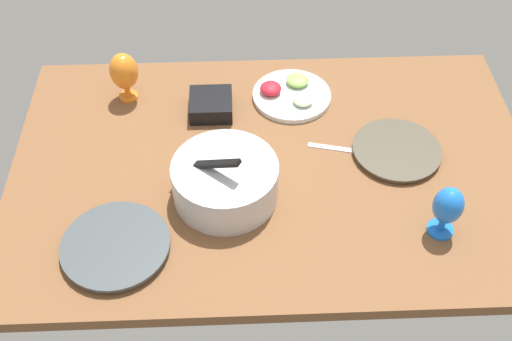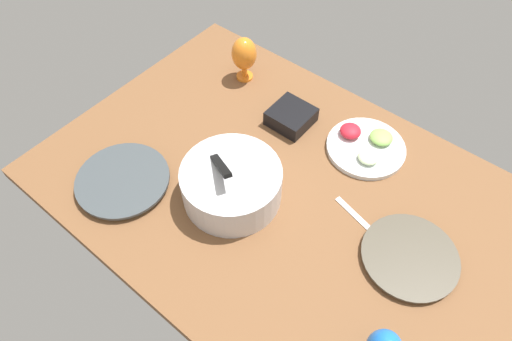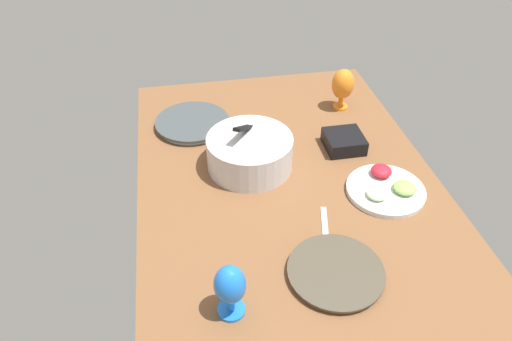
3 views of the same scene
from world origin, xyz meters
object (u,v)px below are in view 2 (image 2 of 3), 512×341
(dinner_plate_right, at_px, (123,181))
(fruit_platter, at_px, (366,146))
(square_bowl_black, at_px, (291,116))
(dinner_plate_left, at_px, (410,257))
(mixing_bowl, at_px, (231,183))
(hurricane_glass_orange, at_px, (244,55))

(dinner_plate_right, relative_size, fruit_platter, 1.12)
(fruit_platter, distance_m, square_bowl_black, 0.28)
(dinner_plate_left, relative_size, mixing_bowl, 0.89)
(dinner_plate_left, bearing_deg, fruit_platter, -42.09)
(fruit_platter, height_order, hurricane_glass_orange, hurricane_glass_orange)
(dinner_plate_left, relative_size, hurricane_glass_orange, 1.55)
(dinner_plate_right, distance_m, mixing_bowl, 0.36)
(mixing_bowl, bearing_deg, hurricane_glass_orange, -54.00)
(dinner_plate_right, relative_size, square_bowl_black, 2.12)
(square_bowl_black, bearing_deg, fruit_platter, -167.35)
(mixing_bowl, xyz_separation_m, hurricane_glass_orange, (0.33, -0.45, 0.04))
(dinner_plate_left, xyz_separation_m, square_bowl_black, (0.58, -0.22, 0.02))
(dinner_plate_left, xyz_separation_m, hurricane_glass_orange, (0.86, -0.30, 0.10))
(mixing_bowl, distance_m, hurricane_glass_orange, 0.56)
(dinner_plate_left, bearing_deg, mixing_bowl, 15.91)
(fruit_platter, xyz_separation_m, square_bowl_black, (0.27, 0.06, 0.02))
(mixing_bowl, bearing_deg, fruit_platter, -117.46)
(fruit_platter, bearing_deg, mixing_bowl, 62.54)
(dinner_plate_left, distance_m, hurricane_glass_orange, 0.91)
(dinner_plate_left, distance_m, fruit_platter, 0.42)
(hurricane_glass_orange, bearing_deg, dinner_plate_right, 92.49)
(dinner_plate_right, xyz_separation_m, hurricane_glass_orange, (0.03, -0.63, 0.09))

